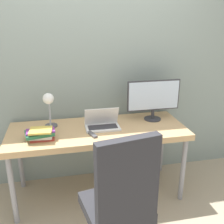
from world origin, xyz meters
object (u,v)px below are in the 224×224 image
(office_chair, at_px, (121,199))
(book_stack, at_px, (41,134))
(laptop, at_px, (102,124))
(desk_lamp, at_px, (49,105))
(monitor, at_px, (154,97))

(office_chair, xyz_separation_m, book_stack, (-0.57, 0.78, 0.21))
(laptop, relative_size, desk_lamp, 0.87)
(laptop, bearing_deg, desk_lamp, 177.57)
(desk_lamp, bearing_deg, book_stack, -117.60)
(office_chair, bearing_deg, book_stack, 126.24)
(monitor, distance_m, book_stack, 1.23)
(office_chair, bearing_deg, desk_lamp, 116.85)
(monitor, xyz_separation_m, desk_lamp, (-1.09, -0.10, 0.03))
(monitor, relative_size, office_chair, 0.51)
(desk_lamp, height_order, office_chair, desk_lamp)
(desk_lamp, distance_m, book_stack, 0.29)
(laptop, distance_m, desk_lamp, 0.56)
(book_stack, bearing_deg, monitor, 12.87)
(laptop, distance_m, book_stack, 0.62)
(monitor, bearing_deg, office_chair, -120.25)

